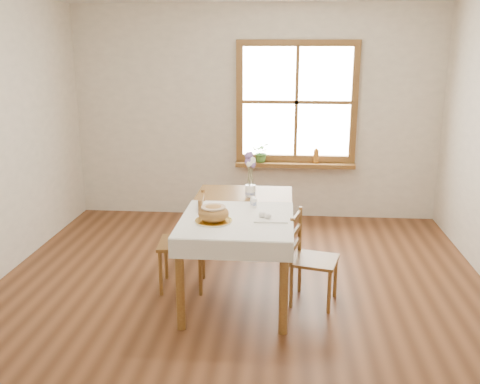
% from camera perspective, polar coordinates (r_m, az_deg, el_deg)
% --- Properties ---
extents(ground, '(5.00, 5.00, 0.00)m').
position_cam_1_polar(ground, '(4.61, -0.33, -11.84)').
color(ground, brown).
rests_on(ground, ground).
extents(room_walls, '(4.60, 5.10, 2.65)m').
position_cam_1_polar(room_walls, '(4.13, -0.36, 9.76)').
color(room_walls, beige).
rests_on(room_walls, ground).
extents(window, '(1.46, 0.08, 1.46)m').
position_cam_1_polar(window, '(6.59, 6.05, 9.52)').
color(window, brown).
rests_on(window, ground).
extents(window_sill, '(1.46, 0.20, 0.05)m').
position_cam_1_polar(window_sill, '(6.64, 5.87, 2.92)').
color(window_sill, brown).
rests_on(window_sill, ground).
extents(dining_table, '(0.90, 1.60, 0.75)m').
position_cam_1_polar(dining_table, '(4.63, 0.00, -2.80)').
color(dining_table, brown).
rests_on(dining_table, ground).
extents(table_linen, '(0.91, 0.99, 0.01)m').
position_cam_1_polar(table_linen, '(4.32, -0.35, -2.92)').
color(table_linen, white).
rests_on(table_linen, dining_table).
extents(chair_left, '(0.45, 0.44, 0.86)m').
position_cam_1_polar(chair_left, '(4.78, -6.21, -5.28)').
color(chair_left, brown).
rests_on(chair_left, ground).
extents(chair_right, '(0.46, 0.45, 0.78)m').
position_cam_1_polar(chair_right, '(4.53, 7.97, -7.08)').
color(chair_right, brown).
rests_on(chair_right, ground).
extents(bread_plate, '(0.33, 0.33, 0.02)m').
position_cam_1_polar(bread_plate, '(4.24, -2.84, -3.11)').
color(bread_plate, white).
rests_on(bread_plate, table_linen).
extents(bread_loaf, '(0.24, 0.24, 0.13)m').
position_cam_1_polar(bread_loaf, '(4.22, -2.85, -2.14)').
color(bread_loaf, '#AA793C').
rests_on(bread_loaf, bread_plate).
extents(egg_napkin, '(0.27, 0.23, 0.01)m').
position_cam_1_polar(egg_napkin, '(4.32, 3.34, -2.79)').
color(egg_napkin, white).
rests_on(egg_napkin, table_linen).
extents(eggs, '(0.21, 0.19, 0.05)m').
position_cam_1_polar(eggs, '(4.31, 3.34, -2.43)').
color(eggs, white).
rests_on(eggs, egg_napkin).
extents(salt_shaker, '(0.06, 0.06, 0.09)m').
position_cam_1_polar(salt_shaker, '(4.60, 1.50, -1.14)').
color(salt_shaker, white).
rests_on(salt_shaker, table_linen).
extents(pepper_shaker, '(0.05, 0.05, 0.09)m').
position_cam_1_polar(pepper_shaker, '(4.64, 1.38, -0.98)').
color(pepper_shaker, white).
rests_on(pepper_shaker, table_linen).
extents(flower_vase, '(0.11, 0.11, 0.11)m').
position_cam_1_polar(flower_vase, '(4.95, 1.12, 0.04)').
color(flower_vase, white).
rests_on(flower_vase, dining_table).
extents(lavender_bouquet, '(0.17, 0.17, 0.32)m').
position_cam_1_polar(lavender_bouquet, '(4.89, 1.13, 2.46)').
color(lavender_bouquet, '#715393').
rests_on(lavender_bouquet, flower_vase).
extents(potted_plant, '(0.25, 0.27, 0.19)m').
position_cam_1_polar(potted_plant, '(6.62, 2.33, 4.03)').
color(potted_plant, '#3D712D').
rests_on(potted_plant, window_sill).
extents(amber_bottle, '(0.08, 0.08, 0.19)m').
position_cam_1_polar(amber_bottle, '(6.63, 8.12, 3.86)').
color(amber_bottle, '#AE6820').
rests_on(amber_bottle, window_sill).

